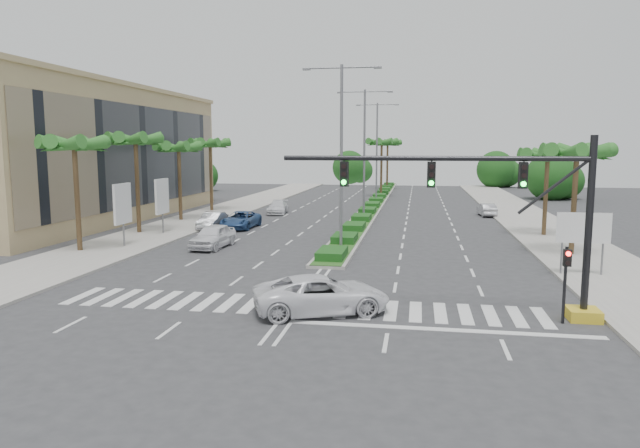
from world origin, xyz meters
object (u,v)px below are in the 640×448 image
(car_parked_a, at_px, (213,236))
(car_parked_b, at_px, (212,221))
(car_crossing, at_px, (322,294))
(car_right, at_px, (487,210))
(car_parked_d, at_px, (278,207))
(car_parked_c, at_px, (241,220))

(car_parked_a, relative_size, car_parked_b, 1.09)
(car_crossing, height_order, car_right, car_crossing)
(car_parked_a, xyz_separation_m, car_parked_d, (-0.54, 20.28, -0.14))
(car_parked_a, height_order, car_parked_d, car_parked_a)
(car_parked_c, xyz_separation_m, car_crossing, (10.83, -23.23, 0.07))
(car_crossing, relative_size, car_right, 1.45)
(car_parked_c, height_order, car_right, car_parked_c)
(car_parked_b, relative_size, car_parked_d, 0.95)
(car_parked_b, bearing_deg, car_parked_c, 20.32)
(car_parked_a, bearing_deg, car_parked_c, 99.95)
(car_parked_a, height_order, car_parked_b, car_parked_a)
(car_parked_b, distance_m, car_parked_d, 12.06)
(car_parked_d, relative_size, car_crossing, 0.81)
(car_parked_b, bearing_deg, car_crossing, -61.55)
(car_parked_d, xyz_separation_m, car_right, (20.89, 1.57, -0.02))
(car_parked_c, height_order, car_parked_d, car_parked_c)
(car_parked_c, relative_size, car_right, 1.32)
(car_parked_a, distance_m, car_parked_b, 9.09)
(car_parked_c, relative_size, car_parked_d, 1.13)
(car_parked_d, xyz_separation_m, car_crossing, (10.33, -34.12, 0.12))
(car_parked_d, bearing_deg, car_parked_c, -98.59)
(car_parked_a, xyz_separation_m, car_right, (20.35, 21.85, -0.16))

